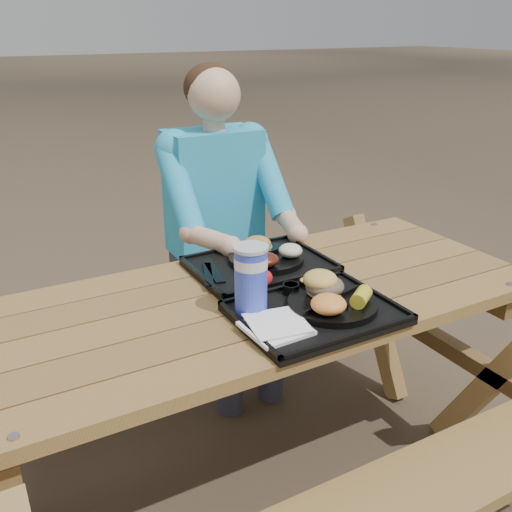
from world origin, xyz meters
TOP-DOWN VIEW (x-y plane):
  - ground at (0.00, 0.00)m, footprint 60.00×60.00m
  - picnic_table at (0.00, 0.00)m, footprint 1.80×1.49m
  - tray_near at (0.08, -0.21)m, footprint 0.45×0.35m
  - tray_far at (0.11, 0.17)m, footprint 0.45×0.35m
  - plate_near at (0.13, -0.21)m, footprint 0.26×0.26m
  - plate_far at (0.14, 0.18)m, footprint 0.26×0.26m
  - napkin_stack at (-0.08, -0.25)m, footprint 0.16×0.16m
  - soda_cup at (-0.08, -0.12)m, footprint 0.09×0.09m
  - condiment_bbq at (0.08, -0.08)m, footprint 0.05×0.05m
  - condiment_mustard at (0.14, -0.08)m, footprint 0.05×0.05m
  - sandwich at (0.14, -0.16)m, footprint 0.11×0.11m
  - mac_cheese at (0.08, -0.26)m, footprint 0.10×0.10m
  - corn_cob at (0.19, -0.27)m, footprint 0.11×0.11m
  - cutlery_far at (-0.06, 0.18)m, footprint 0.07×0.18m
  - burger at (0.13, 0.22)m, footprint 0.10×0.10m
  - baked_beans at (0.09, 0.11)m, footprint 0.09×0.09m
  - potato_salad at (0.21, 0.13)m, footprint 0.08×0.08m
  - diner at (0.20, 0.72)m, footprint 0.48×0.84m

SIDE VIEW (x-z plane):
  - ground at x=0.00m, z-range 0.00..0.00m
  - picnic_table at x=0.00m, z-range 0.00..0.75m
  - diner at x=0.20m, z-range 0.00..1.28m
  - tray_near at x=0.08m, z-range 0.75..0.77m
  - tray_far at x=0.11m, z-range 0.75..0.77m
  - cutlery_far at x=-0.06m, z-range 0.77..0.78m
  - napkin_stack at x=-0.08m, z-range 0.77..0.79m
  - plate_near at x=0.13m, z-range 0.77..0.79m
  - plate_far at x=0.14m, z-range 0.77..0.79m
  - condiment_bbq at x=0.08m, z-range 0.77..0.80m
  - condiment_mustard at x=0.14m, z-range 0.77..0.80m
  - baked_beans at x=0.09m, z-range 0.79..0.83m
  - corn_cob at x=0.19m, z-range 0.79..0.83m
  - potato_salad at x=0.21m, z-range 0.79..0.84m
  - mac_cheese at x=0.08m, z-range 0.79..0.84m
  - burger at x=0.13m, z-range 0.79..0.88m
  - sandwich at x=0.14m, z-range 0.79..0.90m
  - soda_cup at x=-0.08m, z-range 0.77..0.96m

